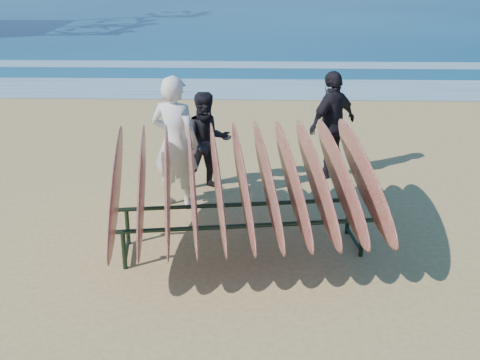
{
  "coord_description": "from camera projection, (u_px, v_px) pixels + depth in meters",
  "views": [
    {
      "loc": [
        0.2,
        -6.19,
        3.71
      ],
      "look_at": [
        0.0,
        0.8,
        0.95
      ],
      "focal_mm": 45.0,
      "sensor_mm": 36.0,
      "label": 1
    }
  ],
  "objects": [
    {
      "name": "foam_near",
      "position": [
        249.0,
        89.0,
        16.42
      ],
      "size": [
        160.0,
        160.0,
        0.0
      ],
      "primitive_type": "plane",
      "color": "white",
      "rests_on": "ground"
    },
    {
      "name": "ground",
      "position": [
        238.0,
        279.0,
        7.13
      ],
      "size": [
        120.0,
        120.0,
        0.0
      ],
      "primitive_type": "plane",
      "color": "tan",
      "rests_on": "ground"
    },
    {
      "name": "person_dark_a",
      "position": [
        207.0,
        142.0,
        9.44
      ],
      "size": [
        0.93,
        0.82,
        1.6
      ],
      "primitive_type": "imported",
      "rotation": [
        0.0,
        0.0,
        0.33
      ],
      "color": "black",
      "rests_on": "ground"
    },
    {
      "name": "person_dark_b",
      "position": [
        332.0,
        125.0,
        10.0
      ],
      "size": [
        1.07,
        1.04,
        1.8
      ],
      "primitive_type": "imported",
      "rotation": [
        0.0,
        0.0,
        3.89
      ],
      "color": "black",
      "rests_on": "ground"
    },
    {
      "name": "foam_far",
      "position": [
        251.0,
        65.0,
        19.68
      ],
      "size": [
        160.0,
        160.0,
        0.0
      ],
      "primitive_type": "plane",
      "color": "white",
      "rests_on": "ground"
    },
    {
      "name": "surfboard_rack",
      "position": [
        242.0,
        182.0,
        7.46
      ],
      "size": [
        3.52,
        3.22,
        1.58
      ],
      "rotation": [
        0.0,
        0.0,
        0.14
      ],
      "color": "black",
      "rests_on": "ground"
    },
    {
      "name": "person_white",
      "position": [
        175.0,
        143.0,
        8.78
      ],
      "size": [
        0.84,
        0.69,
        1.99
      ],
      "primitive_type": "imported",
      "rotation": [
        0.0,
        0.0,
        2.81
      ],
      "color": "silver",
      "rests_on": "ground"
    }
  ]
}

